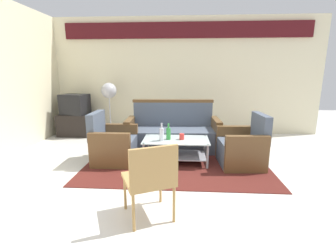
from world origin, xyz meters
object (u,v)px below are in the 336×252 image
at_px(couch, 173,134).
at_px(armchair_right, 242,148).
at_px(bottle_green, 168,133).
at_px(wicker_chair, 150,176).
at_px(armchair_left, 113,145).
at_px(bottle_clear, 162,134).
at_px(cup, 182,137).
at_px(tv_stand, 77,125).
at_px(television, 75,104).
at_px(pedestal_fan, 109,94).
at_px(coffee_table, 176,147).

xyz_separation_m(couch, armchair_right, (1.18, -0.77, -0.03)).
relative_size(bottle_green, wicker_chair, 0.33).
distance_m(armchair_left, bottle_clear, 0.88).
xyz_separation_m(cup, tv_stand, (-2.57, 1.66, -0.20)).
relative_size(armchair_right, television, 1.26).
xyz_separation_m(tv_stand, television, (0.00, 0.00, 0.50)).
relative_size(couch, armchair_right, 2.15).
bearing_deg(wicker_chair, cup, 54.95).
distance_m(couch, tv_stand, 2.56).
bearing_deg(cup, armchair_left, -179.58).
distance_m(tv_stand, wicker_chair, 4.02).
bearing_deg(pedestal_fan, couch, -32.30).
distance_m(armchair_left, television, 2.23).
bearing_deg(cup, wicker_chair, -100.45).
bearing_deg(armchair_right, couch, 53.54).
bearing_deg(pedestal_fan, armchair_right, -32.58).
distance_m(couch, wicker_chair, 2.39).
distance_m(coffee_table, cup, 0.21).
bearing_deg(armchair_left, bottle_clear, 84.21).
bearing_deg(television, coffee_table, 157.39).
bearing_deg(armchair_left, bottle_green, 89.70).
height_order(couch, bottle_green, couch).
xyz_separation_m(coffee_table, television, (-2.47, 1.66, 0.49)).
relative_size(couch, bottle_green, 6.67).
height_order(bottle_clear, cup, bottle_clear).
bearing_deg(couch, tv_stand, -23.95).
bearing_deg(coffee_table, armchair_right, -2.14).
distance_m(couch, armchair_right, 1.41).
xyz_separation_m(coffee_table, bottle_clear, (-0.23, -0.09, 0.25)).
bearing_deg(television, couch, 169.89).
height_order(bottle_green, pedestal_fan, pedestal_fan).
relative_size(pedestal_fan, wicker_chair, 1.51).
relative_size(armchair_right, pedestal_fan, 0.67).
bearing_deg(pedestal_fan, cup, -44.57).
bearing_deg(armchair_right, cup, 84.28).
bearing_deg(cup, tv_stand, 147.10).
relative_size(television, wicker_chair, 0.80).
relative_size(couch, coffee_table, 1.66).
bearing_deg(tv_stand, coffee_table, -33.89).
bearing_deg(cup, bottle_clear, -164.87).
distance_m(tv_stand, television, 0.50).
distance_m(couch, coffee_table, 0.73).
xyz_separation_m(armchair_left, armchair_right, (2.18, -0.03, 0.00)).
bearing_deg(armchair_right, tv_stand, 61.01).
relative_size(couch, tv_stand, 2.29).
bearing_deg(pedestal_fan, bottle_green, -48.66).
height_order(coffee_table, bottle_clear, bottle_clear).
bearing_deg(armchair_right, coffee_table, 84.34).
xyz_separation_m(television, wicker_chair, (2.26, -3.32, -0.27)).
xyz_separation_m(pedestal_fan, wicker_chair, (1.43, -3.37, -0.52)).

